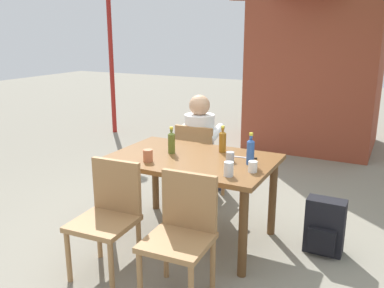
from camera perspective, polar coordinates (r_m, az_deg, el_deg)
ground_plane at (r=3.90m, az=-0.00°, el=-12.57°), size 24.00×24.00×0.00m
dining_table at (r=3.64m, az=-0.00°, el=-3.35°), size 1.41×0.93×0.76m
chair_far_left at (r=4.48m, az=0.86°, el=-2.04°), size 0.45×0.45×0.87m
chair_near_left at (r=3.27m, az=-11.36°, el=-9.13°), size 0.47×0.47×0.87m
chair_near_right at (r=2.95m, az=-1.36°, el=-11.67°), size 0.46×0.46×0.87m
person_in_white_shirt at (r=4.53m, az=1.45°, el=0.35°), size 0.47×0.61×1.18m
bottle_olive at (r=3.71m, az=-2.84°, el=0.29°), size 0.06×0.06×0.24m
bottle_amber at (r=3.75m, az=4.23°, el=0.44°), size 0.06×0.06×0.24m
bottle_blue at (r=3.42m, az=8.04°, el=-0.94°), size 0.06×0.06×0.27m
cup_steel at (r=3.50m, az=5.26°, el=-1.75°), size 0.07×0.07×0.08m
cup_terracotta at (r=3.50m, az=-6.08°, el=-1.59°), size 0.08×0.08×0.10m
cup_white at (r=3.26m, az=8.35°, el=-3.10°), size 0.07×0.07×0.09m
cup_glass at (r=3.15m, az=5.07°, el=-3.44°), size 0.08×0.08×0.11m
table_knife at (r=3.62m, az=7.36°, el=-1.85°), size 0.24×0.05×0.01m
backpack_by_near_side at (r=3.72m, az=17.75°, el=-10.87°), size 0.32×0.22×0.48m
brick_kiosk at (r=6.95m, az=16.94°, el=12.00°), size 2.17×1.85×2.86m
lamp_post at (r=7.65m, az=-11.28°, el=15.86°), size 0.56×0.20×2.71m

